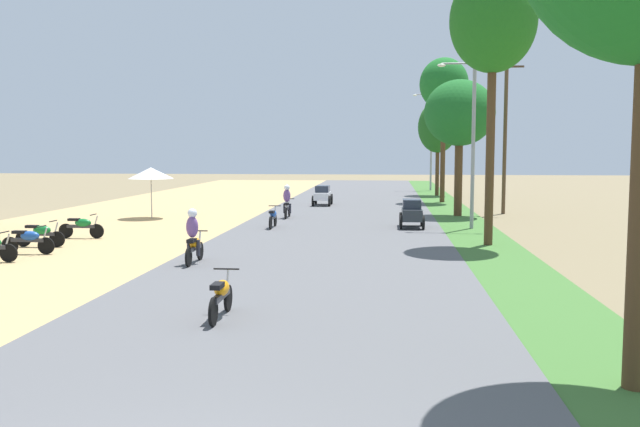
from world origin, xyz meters
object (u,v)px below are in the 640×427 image
(car_sedan_white, at_px, (323,194))
(motorbike_ahead_second, at_px, (221,294))
(median_tree_fifth, at_px, (438,127))
(streetlamp_mid, at_px, (431,134))
(median_tree_fourth, at_px, (444,85))
(motorbike_ahead_fifth, at_px, (287,202))
(utility_pole_near, at_px, (505,133))
(motorbike_ahead_third, at_px, (194,238))
(median_tree_second, at_px, (493,23))
(car_hatchback_charcoal, at_px, (412,212))
(parked_motorbike_sixth, at_px, (82,226))
(vendor_umbrella, at_px, (151,173))
(streetlamp_near, at_px, (473,131))
(parked_motorbike_fifth, at_px, (41,233))
(median_tree_third, at_px, (460,114))
(motorbike_ahead_fourth, at_px, (273,216))
(parked_motorbike_fourth, at_px, (29,239))

(car_sedan_white, relative_size, motorbike_ahead_second, 1.26)
(median_tree_fifth, xyz_separation_m, streetlamp_mid, (-0.06, 6.48, -0.38))
(median_tree_fourth, bearing_deg, motorbike_ahead_fifth, -126.69)
(utility_pole_near, bearing_deg, motorbike_ahead_third, -123.82)
(median_tree_second, distance_m, median_tree_fifth, 26.82)
(car_hatchback_charcoal, xyz_separation_m, motorbike_ahead_fifth, (-6.01, 3.63, 0.11))
(median_tree_fourth, xyz_separation_m, motorbike_ahead_second, (-6.92, -31.64, -7.01))
(parked_motorbike_sixth, xyz_separation_m, median_tree_fourth, (15.30, 19.79, 7.03))
(vendor_umbrella, distance_m, motorbike_ahead_third, 14.61)
(streetlamp_mid, bearing_deg, car_hatchback_charcoal, -95.26)
(streetlamp_near, xyz_separation_m, motorbike_ahead_third, (-9.39, -10.29, -3.40))
(parked_motorbike_fifth, distance_m, car_sedan_white, 20.46)
(median_tree_second, bearing_deg, car_sedan_white, 114.32)
(vendor_umbrella, xyz_separation_m, median_tree_third, (15.34, 2.75, 2.98))
(parked_motorbike_sixth, distance_m, vendor_umbrella, 8.00)
(streetlamp_near, distance_m, streetlamp_mid, 27.99)
(vendor_umbrella, height_order, motorbike_ahead_second, vendor_umbrella)
(car_sedan_white, relative_size, motorbike_ahead_fourth, 1.26)
(motorbike_ahead_third, bearing_deg, median_tree_second, 28.67)
(parked_motorbike_fifth, height_order, median_tree_third, median_tree_third)
(parked_motorbike_fourth, distance_m, parked_motorbike_sixth, 4.02)
(streetlamp_near, distance_m, motorbike_ahead_fourth, 9.38)
(motorbike_ahead_second, bearing_deg, motorbike_ahead_third, 110.56)
(utility_pole_near, xyz_separation_m, car_hatchback_charcoal, (-5.20, -7.74, -3.62))
(motorbike_ahead_fifth, bearing_deg, median_tree_third, 14.40)
(parked_motorbike_fifth, distance_m, median_tree_third, 20.95)
(parked_motorbike_sixth, bearing_deg, median_tree_fourth, 52.29)
(car_sedan_white, distance_m, motorbike_ahead_third, 21.86)
(median_tree_fourth, bearing_deg, car_sedan_white, -155.25)
(parked_motorbike_fourth, height_order, median_tree_third, median_tree_third)
(parked_motorbike_fifth, distance_m, motorbike_ahead_second, 12.87)
(median_tree_fourth, height_order, motorbike_ahead_fifth, median_tree_fourth)
(parked_motorbike_fifth, xyz_separation_m, median_tree_fourth, (15.69, 22.21, 7.03))
(utility_pole_near, relative_size, motorbike_ahead_third, 4.64)
(car_hatchback_charcoal, distance_m, motorbike_ahead_second, 17.15)
(median_tree_fifth, bearing_deg, motorbike_ahead_third, -106.56)
(motorbike_ahead_second, bearing_deg, median_tree_fourth, 77.66)
(median_tree_second, distance_m, median_tree_fourth, 20.14)
(motorbike_ahead_third, bearing_deg, motorbike_ahead_fifth, 86.70)
(vendor_umbrella, height_order, motorbike_ahead_fifth, vendor_umbrella)
(median_tree_fourth, relative_size, utility_pole_near, 1.11)
(parked_motorbike_sixth, height_order, median_tree_fifth, median_tree_fifth)
(parked_motorbike_fourth, xyz_separation_m, median_tree_fourth, (15.26, 23.81, 7.03))
(motorbike_ahead_fourth, bearing_deg, motorbike_ahead_second, -84.26)
(median_tree_fourth, relative_size, motorbike_ahead_second, 5.16)
(median_tree_fifth, bearing_deg, parked_motorbike_sixth, -120.39)
(median_tree_third, height_order, motorbike_ahead_fourth, median_tree_third)
(parked_motorbike_sixth, distance_m, median_tree_third, 19.24)
(car_sedan_white, bearing_deg, parked_motorbike_sixth, -115.52)
(median_tree_fifth, relative_size, car_hatchback_charcoal, 3.48)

